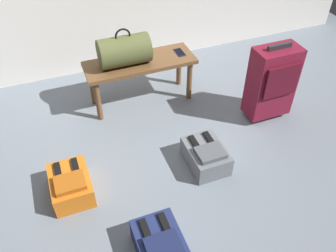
{
  "coord_description": "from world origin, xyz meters",
  "views": [
    {
      "loc": [
        -0.56,
        -1.82,
        2.1
      ],
      "look_at": [
        0.19,
        0.13,
        0.25
      ],
      "focal_mm": 37.7,
      "sensor_mm": 36.0,
      "label": 1
    }
  ],
  "objects_px": {
    "duffel_bag_olive": "(124,51)",
    "bench": "(140,68)",
    "suitcase_upright_burgundy": "(272,82)",
    "backpack_grey": "(206,156)",
    "cell_phone": "(180,52)",
    "backpack_orange": "(71,185)",
    "backpack_navy": "(160,246)"
  },
  "relations": [
    {
      "from": "bench",
      "to": "cell_phone",
      "type": "bearing_deg",
      "value": 0.71
    },
    {
      "from": "backpack_grey",
      "to": "backpack_navy",
      "type": "height_order",
      "value": "same"
    },
    {
      "from": "duffel_bag_olive",
      "to": "backpack_grey",
      "type": "xyz_separation_m",
      "value": [
        0.34,
        -0.99,
        -0.48
      ]
    },
    {
      "from": "bench",
      "to": "suitcase_upright_burgundy",
      "type": "height_order",
      "value": "suitcase_upright_burgundy"
    },
    {
      "from": "bench",
      "to": "cell_phone",
      "type": "xyz_separation_m",
      "value": [
        0.39,
        0.0,
        0.07
      ]
    },
    {
      "from": "duffel_bag_olive",
      "to": "backpack_grey",
      "type": "height_order",
      "value": "duffel_bag_olive"
    },
    {
      "from": "cell_phone",
      "to": "suitcase_upright_burgundy",
      "type": "relative_size",
      "value": 0.2
    },
    {
      "from": "bench",
      "to": "backpack_orange",
      "type": "distance_m",
      "value": 1.25
    },
    {
      "from": "bench",
      "to": "backpack_grey",
      "type": "relative_size",
      "value": 2.63
    },
    {
      "from": "bench",
      "to": "backpack_navy",
      "type": "bearing_deg",
      "value": -103.93
    },
    {
      "from": "suitcase_upright_burgundy",
      "to": "backpack_grey",
      "type": "relative_size",
      "value": 1.92
    },
    {
      "from": "bench",
      "to": "duffel_bag_olive",
      "type": "height_order",
      "value": "duffel_bag_olive"
    },
    {
      "from": "backpack_navy",
      "to": "backpack_grey",
      "type": "bearing_deg",
      "value": 44.55
    },
    {
      "from": "duffel_bag_olive",
      "to": "backpack_grey",
      "type": "relative_size",
      "value": 1.16
    },
    {
      "from": "suitcase_upright_burgundy",
      "to": "backpack_grey",
      "type": "bearing_deg",
      "value": -155.62
    },
    {
      "from": "backpack_orange",
      "to": "backpack_navy",
      "type": "height_order",
      "value": "same"
    },
    {
      "from": "bench",
      "to": "backpack_orange",
      "type": "xyz_separation_m",
      "value": [
        -0.83,
        -0.89,
        -0.27
      ]
    },
    {
      "from": "bench",
      "to": "backpack_grey",
      "type": "bearing_deg",
      "value": -77.98
    },
    {
      "from": "duffel_bag_olive",
      "to": "suitcase_upright_burgundy",
      "type": "bearing_deg",
      "value": -29.52
    },
    {
      "from": "duffel_bag_olive",
      "to": "suitcase_upright_burgundy",
      "type": "distance_m",
      "value": 1.3
    },
    {
      "from": "bench",
      "to": "duffel_bag_olive",
      "type": "relative_size",
      "value": 2.27
    },
    {
      "from": "suitcase_upright_burgundy",
      "to": "backpack_orange",
      "type": "xyz_separation_m",
      "value": [
        -1.81,
        -0.26,
        -0.28
      ]
    },
    {
      "from": "cell_phone",
      "to": "backpack_grey",
      "type": "relative_size",
      "value": 0.38
    },
    {
      "from": "bench",
      "to": "cell_phone",
      "type": "distance_m",
      "value": 0.4
    },
    {
      "from": "backpack_grey",
      "to": "backpack_orange",
      "type": "relative_size",
      "value": 1.0
    },
    {
      "from": "cell_phone",
      "to": "backpack_navy",
      "type": "bearing_deg",
      "value": -116.31
    },
    {
      "from": "backpack_grey",
      "to": "backpack_navy",
      "type": "bearing_deg",
      "value": -135.45
    },
    {
      "from": "duffel_bag_olive",
      "to": "bench",
      "type": "bearing_deg",
      "value": 0.0
    },
    {
      "from": "bench",
      "to": "backpack_navy",
      "type": "height_order",
      "value": "bench"
    },
    {
      "from": "suitcase_upright_burgundy",
      "to": "backpack_navy",
      "type": "height_order",
      "value": "suitcase_upright_burgundy"
    },
    {
      "from": "bench",
      "to": "backpack_grey",
      "type": "xyz_separation_m",
      "value": [
        0.21,
        -0.99,
        -0.27
      ]
    },
    {
      "from": "bench",
      "to": "duffel_bag_olive",
      "type": "xyz_separation_m",
      "value": [
        -0.13,
        -0.0,
        0.2
      ]
    }
  ]
}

